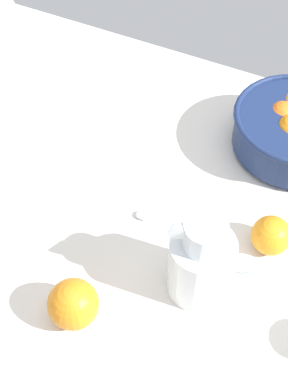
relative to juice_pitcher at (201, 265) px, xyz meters
The scene contains 6 objects.
ground_plane 24.51cm from the juice_pitcher, 144.52° to the left, with size 129.25×87.53×3.00cm, color silver.
juice_pitcher is the anchor object (origin of this frame).
second_glass 81.45cm from the juice_pitcher, 148.17° to the left, with size 7.49×7.49×9.54cm.
loose_orange_0 21.33cm from the juice_pitcher, 138.26° to the right, with size 8.30×8.30×8.30cm, color orange.
loose_orange_3 15.34cm from the juice_pitcher, 57.35° to the left, with size 7.07×7.07×7.07cm, color orange.
spoon 16.07cm from the juice_pitcher, 138.64° to the left, with size 15.59×5.43×1.00cm.
Camera 1 is at (31.64, -60.61, 84.11)cm, focal length 52.61 mm.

